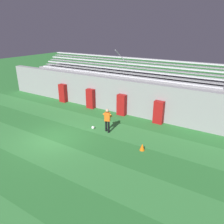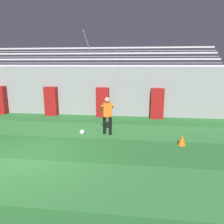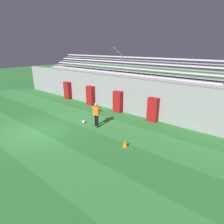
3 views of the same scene
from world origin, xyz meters
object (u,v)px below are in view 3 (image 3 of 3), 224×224
padding_pillar_gate_left (90,96)px  traffic_cone (125,143)px  goalkeeper (96,113)px  padding_pillar_far_right (153,110)px  padding_pillar_far_left (68,90)px  padding_pillar_gate_right (118,102)px  soccer_ball (84,122)px

padding_pillar_gate_left → traffic_cone: 8.14m
goalkeeper → traffic_cone: (3.05, -0.97, -0.74)m
traffic_cone → goalkeeper: bearing=162.4°
traffic_cone → padding_pillar_far_right: bearing=98.8°
padding_pillar_far_left → goalkeeper: 7.90m
padding_pillar_gate_left → traffic_cone: size_ratio=4.09×
padding_pillar_gate_right → padding_pillar_far_right: size_ratio=1.00×
padding_pillar_gate_left → traffic_cone: padding_pillar_gate_left is taller
padding_pillar_far_right → traffic_cone: padding_pillar_far_right is taller
padding_pillar_far_right → traffic_cone: (0.65, -4.21, -0.65)m
padding_pillar_far_left → padding_pillar_far_right: 9.61m
padding_pillar_far_right → goalkeeper: size_ratio=1.03×
padding_pillar_gate_left → padding_pillar_far_right: 6.29m
padding_pillar_gate_left → padding_pillar_far_right: (6.29, 0.00, 0.00)m
padding_pillar_far_left → soccer_ball: padding_pillar_far_left is taller
padding_pillar_gate_left → soccer_ball: size_ratio=7.81×
padding_pillar_gate_left → padding_pillar_gate_right: same height
padding_pillar_far_right → goalkeeper: bearing=-126.5°
soccer_ball → padding_pillar_far_left: bearing=150.7°
padding_pillar_gate_right → goalkeeper: padding_pillar_gate_right is taller
padding_pillar_far_left → goalkeeper: padding_pillar_far_left is taller
soccer_ball → padding_pillar_gate_left: bearing=129.2°
padding_pillar_gate_right → goalkeeper: size_ratio=1.03×
padding_pillar_gate_right → traffic_cone: padding_pillar_gate_right is taller
padding_pillar_gate_right → goalkeeper: 3.33m
padding_pillar_far_right → soccer_ball: 4.95m
padding_pillar_far_left → padding_pillar_gate_left: bearing=0.0°
padding_pillar_gate_left → padding_pillar_far_left: 3.31m
padding_pillar_gate_left → padding_pillar_far_left: size_ratio=1.00×
padding_pillar_gate_right → padding_pillar_far_left: size_ratio=1.00×
padding_pillar_gate_right → soccer_ball: (-0.36, -3.43, -0.75)m
padding_pillar_far_right → traffic_cone: 4.31m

